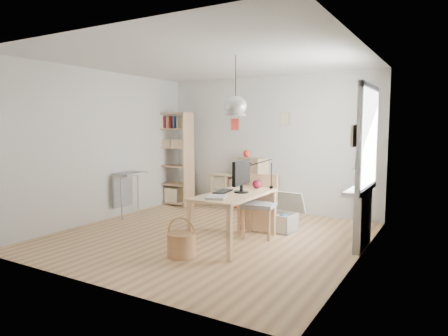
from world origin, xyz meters
The scene contains 20 objects.
ground centered at (0.00, 0.00, 0.00)m, with size 4.50×4.50×0.00m, color tan.
room_shell centered at (0.55, -0.15, 2.00)m, with size 4.50×4.50×4.50m.
window_unit centered at (2.23, 0.60, 1.55)m, with size 0.07×1.16×1.46m.
radiator centered at (2.19, 0.60, 0.40)m, with size 0.10×0.80×0.80m, color silver.
windowsill centered at (2.14, 0.60, 0.83)m, with size 0.22×1.20×0.06m, color silver.
desk centered at (0.55, -0.15, 0.66)m, with size 0.70×1.50×0.75m.
cube_shelf centered at (-0.47, 2.08, 0.30)m, with size 1.40×0.38×0.72m.
tall_bookshelf centered at (-2.04, 1.80, 1.09)m, with size 0.80×0.38×2.00m.
side_table centered at (-2.04, 0.35, 0.67)m, with size 0.40×0.55×0.85m.
chair centered at (0.67, 0.44, 0.54)m, with size 0.54×0.54×0.95m.
wicker_basket centered at (0.20, -1.00, 0.17)m, with size 0.38×0.38×0.53m.
storage_chest centered at (0.81, 0.91, 0.20)m, with size 0.66×0.73×0.61m.
monitor centered at (0.60, -0.07, 1.01)m, with size 0.21×0.54×0.47m.
keyboard centered at (0.35, -0.16, 0.76)m, with size 0.15×0.41×0.02m, color black.
task_lamp centered at (0.63, 0.47, 1.04)m, with size 0.40×0.15×0.42m.
yarn_ball centered at (0.63, 0.39, 0.82)m, with size 0.13×0.13×0.13m, color #520B1D.
paper_tray centered at (0.52, -0.63, 0.77)m, with size 0.25×0.31×0.03m, color silver.
drawer_chest centered at (-0.23, 2.04, 0.90)m, with size 0.63×0.29×0.36m, color tan.
red_vase centered at (-0.39, 2.04, 1.16)m, with size 0.13×0.13×0.16m, color #9E1C0D.
potted_plant centered at (2.12, 0.84, 1.01)m, with size 0.27×0.23×0.30m, color #235F24.
Camera 1 is at (3.27, -5.14, 1.71)m, focal length 32.00 mm.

